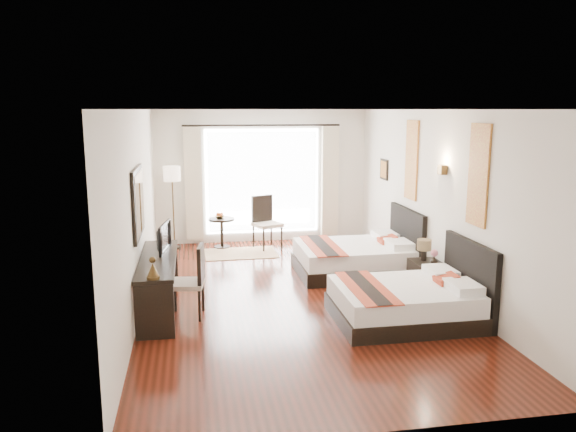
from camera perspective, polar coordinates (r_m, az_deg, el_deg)
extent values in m
cube|color=#351209|center=(8.64, 0.62, -8.16)|extent=(4.50, 7.50, 0.01)
cube|color=white|center=(8.18, 0.66, 10.70)|extent=(4.50, 7.50, 0.02)
cube|color=silver|center=(8.98, 14.88, 1.43)|extent=(0.01, 7.50, 2.80)
cube|color=silver|center=(8.20, -14.98, 0.57)|extent=(0.01, 7.50, 2.80)
cube|color=silver|center=(11.96, -2.63, 4.03)|extent=(4.50, 0.01, 2.80)
cube|color=silver|center=(4.76, 8.94, -6.46)|extent=(4.50, 0.01, 2.80)
cube|color=white|center=(11.96, -2.62, 3.55)|extent=(2.40, 0.02, 2.20)
cube|color=white|center=(11.90, -2.58, 3.51)|extent=(2.30, 0.02, 2.10)
cube|color=beige|center=(11.77, -9.59, 3.19)|extent=(0.35, 0.14, 2.35)
cube|color=beige|center=(12.13, 4.26, 3.54)|extent=(0.35, 0.14, 2.35)
cube|color=maroon|center=(7.80, 18.78, 3.94)|extent=(0.03, 0.50, 1.35)
cube|color=maroon|center=(9.85, 12.45, 5.56)|extent=(0.03, 0.50, 1.35)
cube|color=#402F17|center=(8.66, 15.41, 4.55)|extent=(0.10, 0.14, 0.14)
cube|color=black|center=(7.93, -15.00, 1.34)|extent=(0.04, 1.25, 0.95)
cube|color=white|center=(7.93, -14.82, 1.35)|extent=(0.01, 1.12, 0.82)
cube|color=black|center=(7.81, 11.53, -9.60)|extent=(1.82, 1.42, 0.22)
cube|color=white|center=(7.73, 11.60, -7.91)|extent=(1.76, 1.38, 0.27)
cube|color=black|center=(8.06, 17.98, -6.11)|extent=(0.08, 1.42, 1.06)
cube|color=maroon|center=(7.52, 7.99, -7.19)|extent=(0.49, 1.48, 0.02)
cube|color=black|center=(9.85, 6.51, -5.13)|extent=(1.89, 1.48, 0.23)
cube|color=white|center=(9.78, 6.54, -3.70)|extent=(1.83, 1.44, 0.28)
cube|color=black|center=(10.05, 11.97, -2.38)|extent=(0.08, 1.48, 1.11)
cube|color=maroon|center=(9.61, 3.52, -3.00)|extent=(0.51, 1.54, 0.02)
cube|color=black|center=(8.91, 13.87, -6.12)|extent=(0.43, 0.54, 0.52)
cylinder|color=black|center=(8.89, 13.62, -3.94)|extent=(0.09, 0.09, 0.18)
cylinder|color=#463721|center=(8.84, 13.67, -2.85)|extent=(0.22, 0.22, 0.16)
imported|color=black|center=(8.71, 14.61, -4.50)|extent=(0.12, 0.12, 0.12)
cube|color=black|center=(8.18, -12.99, -6.73)|extent=(0.50, 2.20, 0.76)
imported|color=black|center=(8.40, -12.89, -2.12)|extent=(0.21, 0.73, 0.42)
cube|color=beige|center=(7.82, -10.29, -6.79)|extent=(0.53, 0.53, 0.06)
cube|color=black|center=(7.71, -8.84, -4.83)|extent=(0.11, 0.44, 0.52)
cylinder|color=black|center=(11.76, -11.43, -3.15)|extent=(0.25, 0.25, 0.03)
cylinder|color=#402F17|center=(11.61, -11.56, 0.34)|extent=(0.03, 0.03, 1.43)
cylinder|color=beige|center=(11.49, -11.71, 4.25)|extent=(0.34, 0.34, 0.30)
cylinder|color=black|center=(11.59, -6.74, -1.73)|extent=(0.53, 0.53, 0.62)
imported|color=#452518|center=(11.54, -6.94, -0.10)|extent=(0.22, 0.22, 0.05)
cube|color=beige|center=(11.41, -2.10, -0.88)|extent=(0.65, 0.65, 0.07)
cube|color=black|center=(11.55, -2.66, 0.76)|extent=(0.45, 0.23, 0.55)
cube|color=tan|center=(11.14, -4.82, -3.79)|extent=(1.41, 0.97, 0.01)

